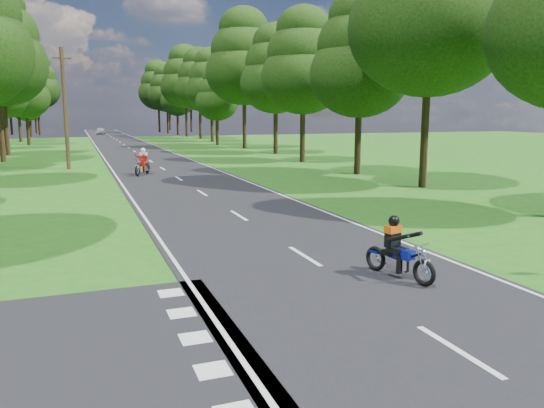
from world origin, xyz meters
name	(u,v)px	position (x,y,z in m)	size (l,w,h in m)	color
ground	(340,279)	(0.00, 0.00, 0.00)	(160.00, 160.00, 0.00)	#1B6016
main_road	(129,148)	(0.00, 50.00, 0.01)	(7.00, 140.00, 0.02)	black
road_markings	(129,149)	(-0.14, 48.13, 0.02)	(7.40, 140.00, 0.01)	silver
treeline	(130,77)	(1.43, 60.06, 8.25)	(40.00, 115.35, 14.78)	black
telegraph_pole	(65,108)	(-6.00, 28.00, 4.07)	(1.20, 0.26, 8.00)	#382616
rider_near_blue	(399,247)	(1.26, -0.45, 0.73)	(0.57, 1.71, 1.42)	#0D1990
rider_far_red	(142,161)	(-1.72, 22.70, 0.84)	(0.66, 1.97, 1.64)	#A7120C
distant_car	(101,131)	(-1.03, 91.69, 0.64)	(1.47, 3.66, 1.25)	#B8BAC0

